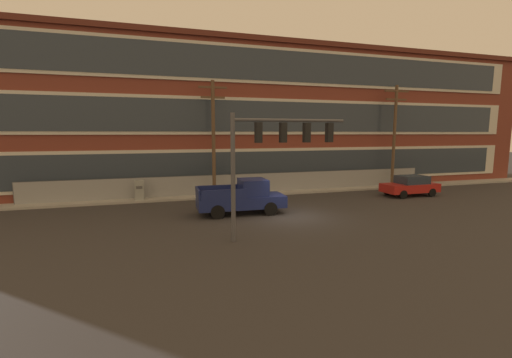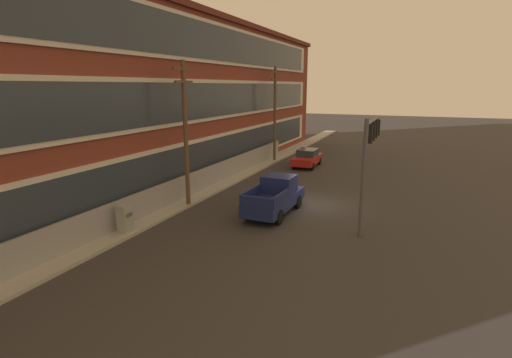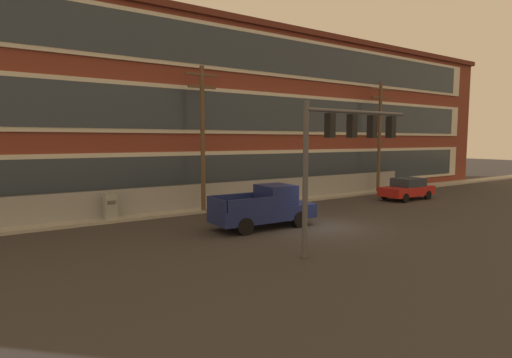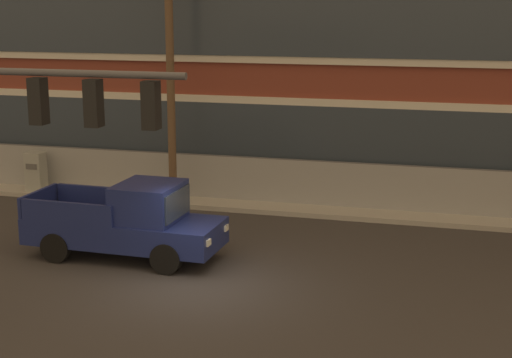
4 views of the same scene
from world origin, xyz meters
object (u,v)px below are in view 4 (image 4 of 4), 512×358
Objects in this scene: utility_pole_near_corner at (170,66)px; electrical_cabinet at (36,174)px; pickup_truck_navy at (129,223)px; traffic_signal_mast at (20,131)px.

electrical_cabinet is at bearing 176.94° from utility_pole_near_corner.
pickup_truck_navy is 8.24m from electrical_cabinet.
pickup_truck_navy is 3.49× the size of electrical_cabinet.
utility_pole_near_corner is (-0.90, 10.32, 0.42)m from traffic_signal_mast.
pickup_truck_navy reaches higher than electrical_cabinet.
utility_pole_near_corner reaches higher than pickup_truck_navy.
utility_pole_near_corner reaches higher than electrical_cabinet.
traffic_signal_mast is 12.75m from electrical_cabinet.
electrical_cabinet is (-6.07, 5.57, -0.20)m from pickup_truck_navy.
traffic_signal_mast is 6.00m from pickup_truck_navy.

